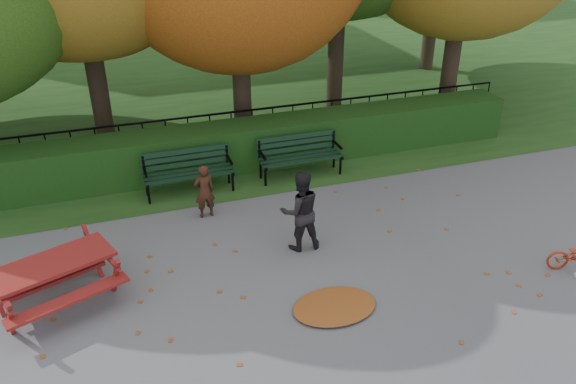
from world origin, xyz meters
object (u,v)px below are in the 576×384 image
object	(u,v)px
bench_right	(299,153)
child	(204,191)
adult	(300,211)
picnic_table	(53,272)
bench_left	(188,168)

from	to	relation	value
bench_right	child	bearing A→B (deg)	-154.30
adult	picnic_table	bearing A→B (deg)	5.95
bench_left	child	size ratio (longest dim) A/B	1.68
bench_left	bench_right	xyz separation A→B (m)	(2.40, 0.00, 0.00)
child	picnic_table	bearing A→B (deg)	29.31
bench_left	adult	bearing A→B (deg)	-60.95
bench_left	adult	world-z (taller)	adult
bench_left	child	bearing A→B (deg)	-83.51
adult	bench_left	bearing A→B (deg)	-58.70
bench_right	picnic_table	bearing A→B (deg)	-149.22
bench_right	adult	world-z (taller)	adult
bench_left	picnic_table	distance (m)	3.82
bench_left	bench_right	bearing A→B (deg)	0.00
picnic_table	child	distance (m)	3.17
picnic_table	child	bearing A→B (deg)	14.16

